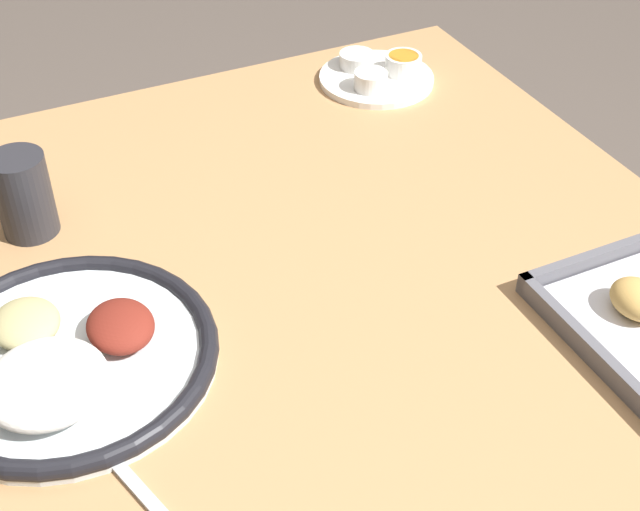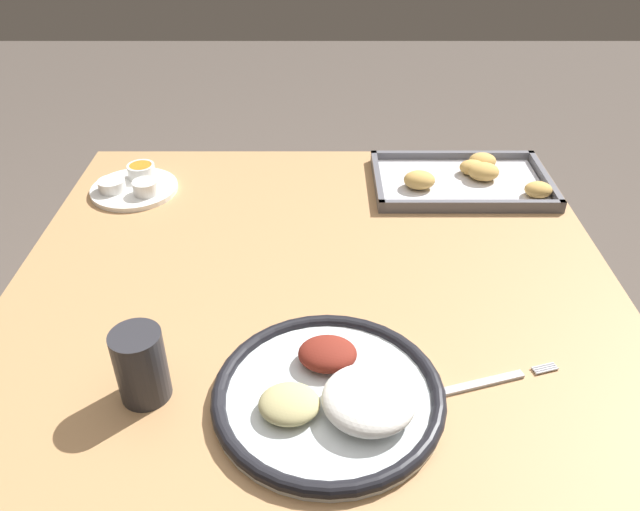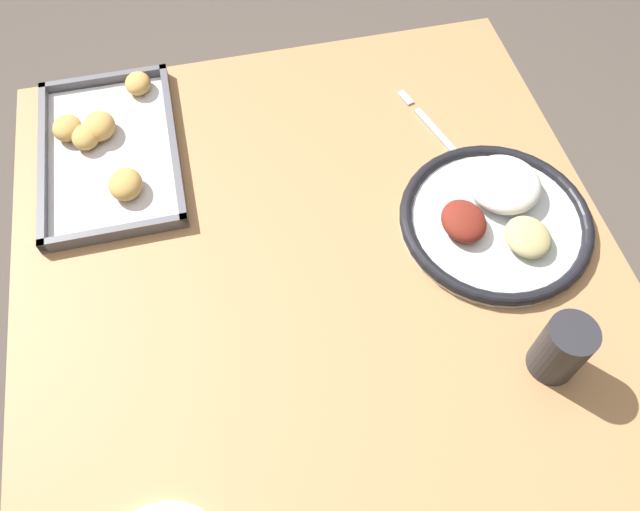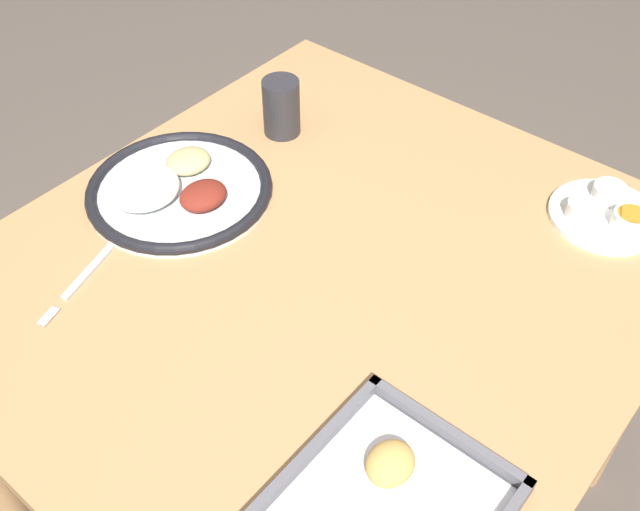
# 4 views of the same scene
# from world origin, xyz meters

# --- Properties ---
(ground_plane) EXTENTS (8.00, 8.00, 0.00)m
(ground_plane) POSITION_xyz_m (0.00, 0.00, 0.00)
(ground_plane) COLOR #564C44
(dining_table) EXTENTS (0.99, 0.91, 0.76)m
(dining_table) POSITION_xyz_m (0.00, 0.00, 0.64)
(dining_table) COLOR #AD7F51
(dining_table) RESTS_ON ground_plane
(dinner_plate) EXTENTS (0.30, 0.30, 0.05)m
(dinner_plate) POSITION_xyz_m (0.03, -0.29, 0.77)
(dinner_plate) COLOR silver
(dinner_plate) RESTS_ON dining_table
(fork) EXTENTS (0.21, 0.08, 0.00)m
(fork) POSITION_xyz_m (0.22, -0.26, 0.76)
(fork) COLOR #B2B2B7
(fork) RESTS_ON dining_table
(baking_tray) EXTENTS (0.36, 0.23, 0.04)m
(baking_tray) POSITION_xyz_m (0.31, 0.30, 0.77)
(baking_tray) COLOR #595960
(baking_tray) RESTS_ON dining_table
(drinking_cup) EXTENTS (0.07, 0.07, 0.10)m
(drinking_cup) POSITION_xyz_m (-0.22, -0.27, 0.81)
(drinking_cup) COLOR #28282D
(drinking_cup) RESTS_ON dining_table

